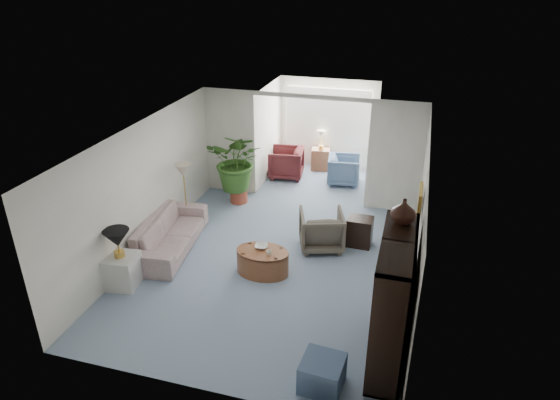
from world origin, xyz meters
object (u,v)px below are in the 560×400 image
(table_lamp, at_px, (117,238))
(sunroom_chair_maroon, at_px, (286,163))
(coffee_bowl, at_px, (261,246))
(plant_pot, at_px, (239,195))
(sunroom_table, at_px, (321,159))
(sunroom_chair_blue, at_px, (344,170))
(framed_picture, at_px, (420,203))
(coffee_cup, at_px, (269,253))
(ottoman, at_px, (322,374))
(sofa, at_px, (169,233))
(side_table_dark, at_px, (359,232))
(entertainment_cabinet, at_px, (392,301))
(cabinet_urn, at_px, (404,211))
(wingback_chair, at_px, (321,230))
(end_table, at_px, (122,271))
(coffee_table, at_px, (263,262))
(floor_lamp, at_px, (183,170))

(table_lamp, relative_size, sunroom_chair_maroon, 0.52)
(coffee_bowl, distance_m, plant_pot, 2.91)
(plant_pot, xyz_separation_m, sunroom_table, (1.41, 2.50, 0.13))
(sunroom_chair_blue, height_order, sunroom_chair_maroon, sunroom_chair_maroon)
(framed_picture, height_order, sunroom_table, framed_picture)
(coffee_cup, relative_size, ottoman, 0.19)
(sofa, bearing_deg, coffee_bowl, -103.46)
(framed_picture, height_order, side_table_dark, framed_picture)
(entertainment_cabinet, bearing_deg, cabinet_urn, 90.00)
(cabinet_urn, bearing_deg, wingback_chair, 124.82)
(end_table, xyz_separation_m, plant_pot, (0.77, 3.67, -0.13))
(sofa, bearing_deg, sunroom_chair_maroon, -23.74)
(wingback_chair, bearing_deg, cabinet_urn, 106.96)
(wingback_chair, distance_m, sunroom_table, 4.07)
(coffee_bowl, distance_m, coffee_cup, 0.28)
(framed_picture, height_order, end_table, framed_picture)
(sofa, distance_m, coffee_table, 2.02)
(entertainment_cabinet, bearing_deg, sunroom_chair_maroon, 117.74)
(coffee_bowl, bearing_deg, side_table_dark, 40.75)
(plant_pot, bearing_deg, wingback_chair, -33.30)
(coffee_cup, distance_m, entertainment_cabinet, 2.63)
(cabinet_urn, distance_m, plant_pot, 5.56)
(sunroom_chair_blue, bearing_deg, floor_lamp, 130.55)
(coffee_table, bearing_deg, coffee_bowl, 116.57)
(end_table, relative_size, table_lamp, 1.32)
(wingback_chair, bearing_deg, sunroom_table, -95.87)
(coffee_table, distance_m, wingback_chair, 1.43)
(coffee_table, bearing_deg, sunroom_chair_blue, 80.51)
(side_table_dark, distance_m, entertainment_cabinet, 3.13)
(sofa, height_order, coffee_table, sofa)
(ottoman, bearing_deg, end_table, 161.01)
(coffee_table, height_order, cabinet_urn, cabinet_urn)
(sofa, distance_m, wingback_chair, 2.94)
(cabinet_urn, bearing_deg, end_table, -179.63)
(side_table_dark, bearing_deg, end_table, -146.24)
(coffee_table, xyz_separation_m, coffee_cup, (0.15, -0.10, 0.27))
(sunroom_table, bearing_deg, coffee_cup, -88.18)
(wingback_chair, relative_size, ottoman, 1.56)
(sunroom_chair_blue, bearing_deg, coffee_table, 163.30)
(sunroom_chair_maroon, bearing_deg, wingback_chair, 19.07)
(sofa, distance_m, table_lamp, 1.49)
(end_table, xyz_separation_m, cabinet_urn, (4.52, 0.03, 1.77))
(sofa, bearing_deg, plant_pot, -20.65)
(floor_lamp, relative_size, ottoman, 0.67)
(entertainment_cabinet, xyz_separation_m, ottoman, (-0.77, -0.82, -0.73))
(end_table, xyz_separation_m, floor_lamp, (0.11, 2.31, 0.96))
(sofa, height_order, side_table_dark, sofa)
(end_table, xyz_separation_m, coffee_cup, (2.34, 0.93, 0.21))
(floor_lamp, height_order, coffee_bowl, floor_lamp)
(table_lamp, height_order, sunroom_chair_maroon, table_lamp)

